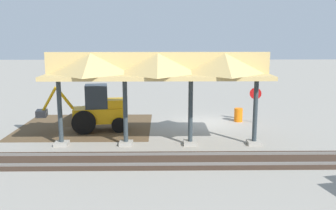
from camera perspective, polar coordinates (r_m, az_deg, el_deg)
ground_plane at (r=24.98m, az=6.27°, el=-2.69°), size 120.00×120.00×0.00m
dirt_work_zone at (r=24.39m, az=-12.42°, el=-3.21°), size 8.24×7.00×0.01m
platform_canopy at (r=19.20m, az=-1.57°, el=5.85°), size 11.42×3.20×4.90m
rail_tracks at (r=17.87m, az=9.24°, el=-8.23°), size 60.00×2.58×0.15m
stop_sign at (r=25.19m, az=13.17°, el=1.11°), size 0.72×0.29×2.34m
backhoe at (r=22.98m, az=-10.66°, el=-0.79°), size 5.41×2.13×2.82m
dirt_mound at (r=25.56m, az=-14.45°, el=-2.66°), size 4.53×4.53×1.29m
traffic_barrel at (r=25.52m, az=10.67°, el=-1.49°), size 0.56×0.56×0.90m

